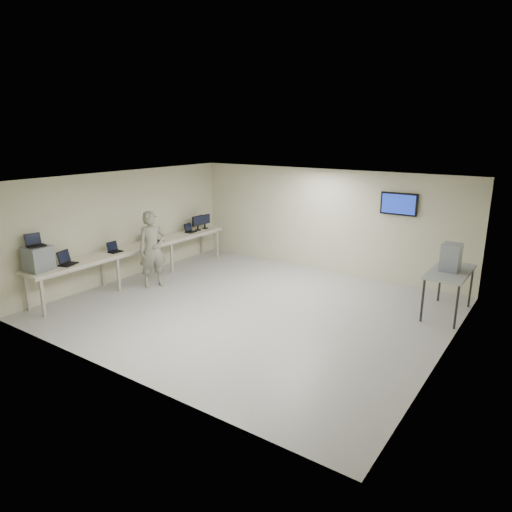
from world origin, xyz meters
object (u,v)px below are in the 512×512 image
Objects in this scene: workbench at (138,249)px; equipment_box at (38,259)px; soldier at (153,249)px; side_table at (450,274)px.

equipment_box reaches higher than workbench.
soldier reaches higher than workbench.
equipment_box is at bearing -91.36° from workbench.
workbench is at bearing -163.60° from side_table.
equipment_box is at bearing -172.97° from soldier.
equipment_box is (-0.06, -2.64, 0.34)m from workbench.
equipment_box reaches higher than side_table.
soldier reaches higher than equipment_box.
workbench is 3.15× the size of soldier.
soldier is (0.73, -0.16, 0.13)m from workbench.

